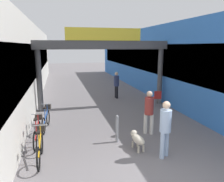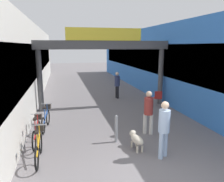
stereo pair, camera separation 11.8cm
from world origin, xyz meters
TOP-DOWN VIEW (x-y plane):
  - storefront_left at (-5.09, 11.00)m, footprint 3.00×26.00m
  - storefront_right at (5.09, 11.00)m, footprint 3.00×26.00m
  - arcade_sign_gateway at (0.00, 7.26)m, footprint 7.40×0.47m
  - pedestrian_with_dog at (0.67, 1.33)m, footprint 0.47×0.47m
  - pedestrian_companion at (0.91, 3.14)m, footprint 0.46×0.46m
  - pedestrian_carrying_crate at (1.24, 9.20)m, footprint 0.38×0.39m
  - dog_on_leash at (0.05, 2.04)m, footprint 0.39×0.79m
  - bicycle_orange_nearest at (-3.00, 2.08)m, footprint 0.46×1.69m
  - bicycle_red_second at (-3.17, 3.27)m, footprint 0.46×1.69m
  - bicycle_blue_third at (-2.95, 4.65)m, footprint 0.46×1.68m
  - bollard_post_metal at (-0.46, 2.71)m, footprint 0.10×0.10m
  - cafe_chair_red_nearer at (2.96, 6.71)m, footprint 0.48×0.48m

SIDE VIEW (x-z plane):
  - dog_on_leash at x=0.05m, z-range 0.07..0.64m
  - bicycle_orange_nearest at x=-3.00m, z-range -0.05..0.93m
  - bicycle_red_second at x=-3.17m, z-range -0.05..0.93m
  - bicycle_blue_third at x=-2.95m, z-range -0.05..0.93m
  - bollard_post_metal at x=-0.46m, z-range 0.01..1.00m
  - cafe_chair_red_nearer at x=2.96m, z-range 0.10..0.99m
  - pedestrian_companion at x=0.91m, z-range 0.12..1.82m
  - pedestrian_carrying_crate at x=1.24m, z-range 0.12..1.83m
  - pedestrian_with_dog at x=0.67m, z-range 0.13..1.90m
  - storefront_left at x=-5.09m, z-range 0.00..4.60m
  - storefront_right at x=5.09m, z-range 0.00..4.60m
  - arcade_sign_gateway at x=0.00m, z-range 0.92..5.18m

